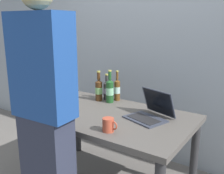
{
  "coord_description": "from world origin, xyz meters",
  "views": [
    {
      "loc": [
        1.26,
        -1.75,
        1.52
      ],
      "look_at": [
        0.06,
        0.0,
        0.99
      ],
      "focal_mm": 41.11,
      "sensor_mm": 36.0,
      "label": 1
    }
  ],
  "objects_px": {
    "person_figure": "(45,112)",
    "coffee_mug": "(109,125)",
    "beer_bottle_brown": "(110,90)",
    "beer_bottle_green": "(99,89)",
    "beer_bottle_amber": "(117,89)",
    "laptop": "(151,112)",
    "beer_bottle_dark": "(107,90)"
  },
  "relations": [
    {
      "from": "laptop",
      "to": "beer_bottle_brown",
      "type": "distance_m",
      "value": 0.57
    },
    {
      "from": "laptop",
      "to": "beer_bottle_green",
      "type": "distance_m",
      "value": 0.69
    },
    {
      "from": "beer_bottle_amber",
      "to": "person_figure",
      "type": "bearing_deg",
      "value": -84.1
    },
    {
      "from": "beer_bottle_green",
      "to": "person_figure",
      "type": "xyz_separation_m",
      "value": [
        0.26,
        -0.94,
        0.08
      ]
    },
    {
      "from": "beer_bottle_dark",
      "to": "person_figure",
      "type": "height_order",
      "value": "person_figure"
    },
    {
      "from": "laptop",
      "to": "beer_bottle_brown",
      "type": "relative_size",
      "value": 1.22
    },
    {
      "from": "beer_bottle_amber",
      "to": "coffee_mug",
      "type": "bearing_deg",
      "value": -61.39
    },
    {
      "from": "person_figure",
      "to": "coffee_mug",
      "type": "bearing_deg",
      "value": 52.72
    },
    {
      "from": "beer_bottle_green",
      "to": "beer_bottle_dark",
      "type": "bearing_deg",
      "value": 62.03
    },
    {
      "from": "beer_bottle_amber",
      "to": "coffee_mug",
      "type": "distance_m",
      "value": 0.8
    },
    {
      "from": "beer_bottle_brown",
      "to": "coffee_mug",
      "type": "height_order",
      "value": "beer_bottle_brown"
    },
    {
      "from": "laptop",
      "to": "beer_bottle_dark",
      "type": "bearing_deg",
      "value": 158.85
    },
    {
      "from": "beer_bottle_dark",
      "to": "beer_bottle_amber",
      "type": "bearing_deg",
      "value": 18.42
    },
    {
      "from": "laptop",
      "to": "person_figure",
      "type": "relative_size",
      "value": 0.22
    },
    {
      "from": "beer_bottle_green",
      "to": "beer_bottle_amber",
      "type": "relative_size",
      "value": 1.0
    },
    {
      "from": "person_figure",
      "to": "coffee_mug",
      "type": "height_order",
      "value": "person_figure"
    },
    {
      "from": "beer_bottle_green",
      "to": "coffee_mug",
      "type": "distance_m",
      "value": 0.79
    },
    {
      "from": "laptop",
      "to": "coffee_mug",
      "type": "bearing_deg",
      "value": -107.82
    },
    {
      "from": "beer_bottle_green",
      "to": "coffee_mug",
      "type": "xyz_separation_m",
      "value": [
        0.53,
        -0.58,
        -0.07
      ]
    },
    {
      "from": "beer_bottle_brown",
      "to": "person_figure",
      "type": "height_order",
      "value": "person_figure"
    },
    {
      "from": "beer_bottle_dark",
      "to": "person_figure",
      "type": "relative_size",
      "value": 0.15
    },
    {
      "from": "laptop",
      "to": "beer_bottle_brown",
      "type": "xyz_separation_m",
      "value": [
        -0.54,
        0.17,
        0.07
      ]
    },
    {
      "from": "beer_bottle_dark",
      "to": "coffee_mug",
      "type": "xyz_separation_m",
      "value": [
        0.49,
        -0.66,
        -0.05
      ]
    },
    {
      "from": "beer_bottle_dark",
      "to": "beer_bottle_green",
      "type": "relative_size",
      "value": 0.87
    },
    {
      "from": "laptop",
      "to": "coffee_mug",
      "type": "xyz_separation_m",
      "value": [
        -0.14,
        -0.42,
        -0.0
      ]
    },
    {
      "from": "beer_bottle_brown",
      "to": "coffee_mug",
      "type": "distance_m",
      "value": 0.72
    },
    {
      "from": "beer_bottle_dark",
      "to": "beer_bottle_brown",
      "type": "xyz_separation_m",
      "value": [
        0.09,
        -0.07,
        0.02
      ]
    },
    {
      "from": "beer_bottle_dark",
      "to": "beer_bottle_green",
      "type": "bearing_deg",
      "value": -117.97
    },
    {
      "from": "laptop",
      "to": "beer_bottle_dark",
      "type": "relative_size",
      "value": 1.49
    },
    {
      "from": "person_figure",
      "to": "beer_bottle_green",
      "type": "bearing_deg",
      "value": 105.37
    },
    {
      "from": "laptop",
      "to": "person_figure",
      "type": "bearing_deg",
      "value": -117.61
    },
    {
      "from": "person_figure",
      "to": "coffee_mug",
      "type": "distance_m",
      "value": 0.47
    }
  ]
}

